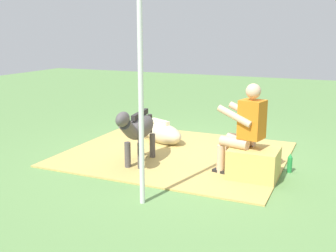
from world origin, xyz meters
The scene contains 8 objects.
ground_plane centered at (0.00, 0.00, 0.00)m, with size 24.00×24.00×0.00m, color #608C4C.
hay_patch centered at (0.24, -0.20, 0.01)m, with size 3.45×2.91×0.02m, color tan.
hay_bale centered at (-1.16, 0.38, 0.21)m, with size 0.65×0.55×0.42m, color tan.
person_seated centered at (-1.00, 0.36, 0.71)m, with size 0.71×0.51×1.30m.
pony_standing centered at (0.54, 0.52, 0.57)m, with size 0.44×1.34×0.93m.
pony_lying centered at (0.79, -0.77, 0.19)m, with size 1.32×0.84×0.42m.
soda_bottle centered at (-1.58, -0.08, 0.14)m, with size 0.07×0.07×0.28m.
tent_pole_left centered at (-0.15, 1.72, 1.30)m, with size 0.06×0.06×2.60m, color silver.
Camera 1 is at (-2.22, 5.66, 1.98)m, focal length 43.51 mm.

